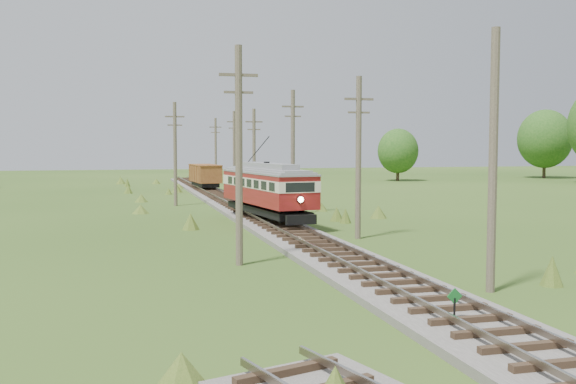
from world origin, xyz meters
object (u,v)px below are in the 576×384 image
object	(u,v)px
gondola	(205,175)
gravel_pile	(259,188)
switch_marker	(455,304)
streetcar	(267,187)

from	to	relation	value
gondola	gravel_pile	xyz separation A→B (m)	(4.89, -5.25, -1.25)
switch_marker	streetcar	distance (m)	24.01
switch_marker	gondola	xyz separation A→B (m)	(0.20, 54.59, 1.24)
streetcar	gravel_pile	bearing A→B (deg)	71.67
streetcar	switch_marker	bearing A→B (deg)	-97.92
gondola	gravel_pile	bearing A→B (deg)	-50.70
switch_marker	streetcar	bearing A→B (deg)	89.52
gondola	gravel_pile	world-z (taller)	gondola
switch_marker	gravel_pile	world-z (taller)	gravel_pile
gondola	gravel_pile	distance (m)	7.28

